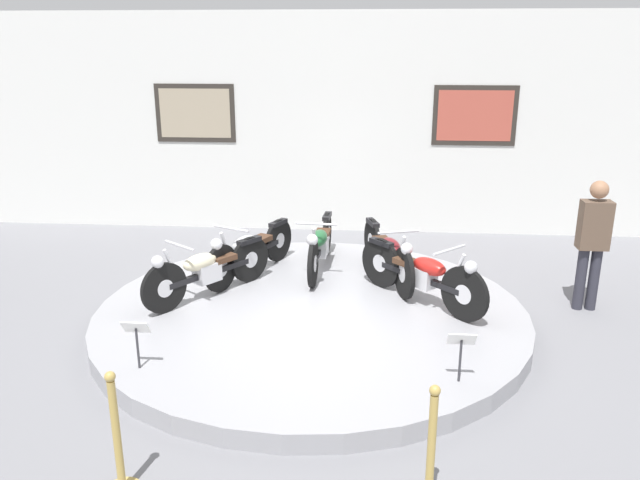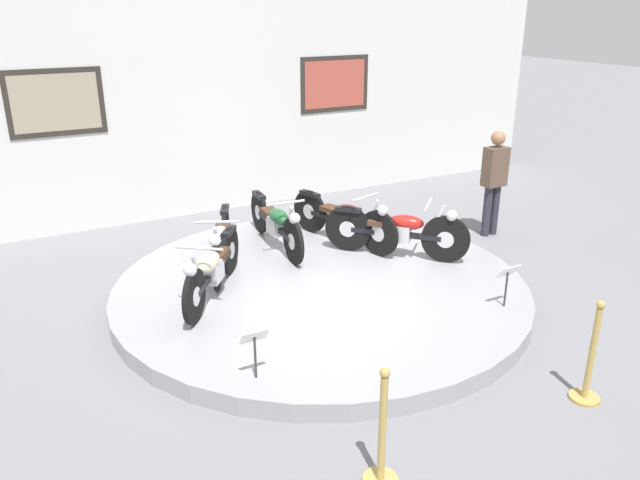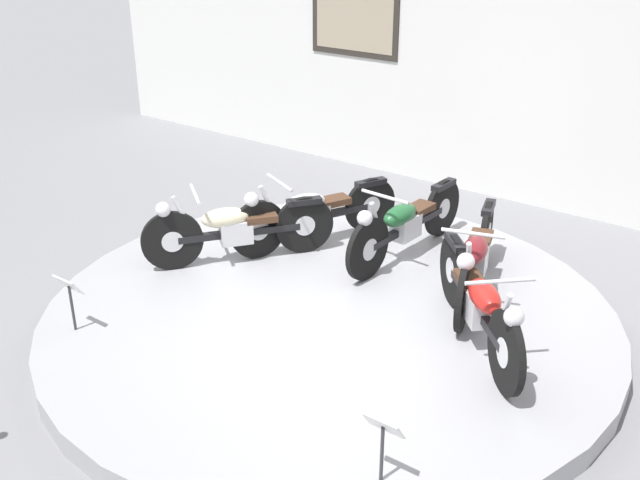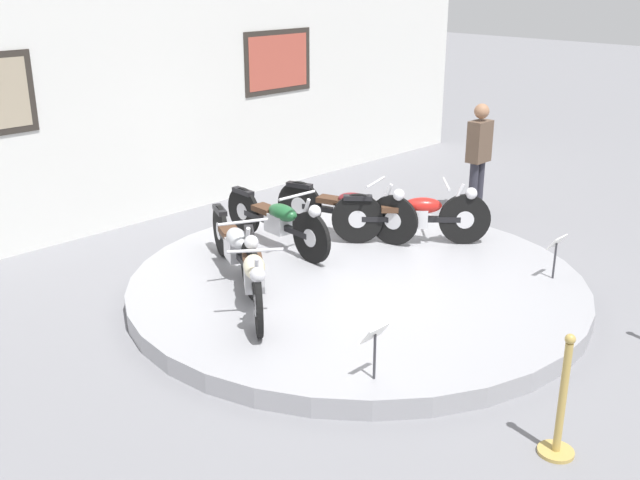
{
  "view_description": "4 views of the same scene",
  "coord_description": "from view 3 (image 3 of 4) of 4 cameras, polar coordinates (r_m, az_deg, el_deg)",
  "views": [
    {
      "loc": [
        0.66,
        -6.88,
        3.24
      ],
      "look_at": [
        0.09,
        0.18,
        1.0
      ],
      "focal_mm": 35.0,
      "sensor_mm": 36.0,
      "label": 1
    },
    {
      "loc": [
        -3.37,
        -6.27,
        3.48
      ],
      "look_at": [
        0.03,
        0.08,
        0.73
      ],
      "focal_mm": 35.0,
      "sensor_mm": 36.0,
      "label": 2
    },
    {
      "loc": [
        3.41,
        -4.8,
        3.59
      ],
      "look_at": [
        -0.3,
        0.26,
        0.7
      ],
      "focal_mm": 42.0,
      "sensor_mm": 36.0,
      "label": 3
    },
    {
      "loc": [
        -5.85,
        -5.21,
        3.53
      ],
      "look_at": [
        -0.23,
        0.36,
        0.62
      ],
      "focal_mm": 42.0,
      "sensor_mm": 36.0,
      "label": 4
    }
  ],
  "objects": [
    {
      "name": "motorcycle_green",
      "position": [
        7.62,
        6.5,
        1.34
      ],
      "size": [
        0.54,
        1.98,
        0.79
      ],
      "color": "black",
      "rests_on": "display_platform"
    },
    {
      "name": "motorcycle_maroon",
      "position": [
        6.98,
        11.78,
        -1.26
      ],
      "size": [
        0.7,
        1.92,
        0.8
      ],
      "color": "black",
      "rests_on": "display_platform"
    },
    {
      "name": "motorcycle_red",
      "position": [
        6.22,
        12.04,
        -4.7
      ],
      "size": [
        1.42,
        1.49,
        0.8
      ],
      "color": "black",
      "rests_on": "display_platform"
    },
    {
      "name": "ground_plane",
      "position": [
        6.9,
        0.72,
        -6.62
      ],
      "size": [
        60.0,
        60.0,
        0.0
      ],
      "primitive_type": "plane",
      "color": "slate"
    },
    {
      "name": "info_placard_front_centre",
      "position": [
        4.78,
        4.8,
        -14.53
      ],
      "size": [
        0.26,
        0.11,
        0.51
      ],
      "color": "#333338",
      "rests_on": "display_platform"
    },
    {
      "name": "display_platform",
      "position": [
        6.84,
        0.72,
        -5.9
      ],
      "size": [
        5.14,
        5.14,
        0.2
      ],
      "primitive_type": "cylinder",
      "color": "#99999E",
      "rests_on": "ground_plane"
    },
    {
      "name": "info_placard_front_left",
      "position": [
        6.63,
        -18.53,
        -3.77
      ],
      "size": [
        0.26,
        0.11,
        0.51
      ],
      "color": "#333338",
      "rests_on": "display_platform"
    },
    {
      "name": "motorcycle_silver",
      "position": [
        7.85,
        -0.57,
        2.17
      ],
      "size": [
        0.87,
        1.81,
        0.78
      ],
      "color": "black",
      "rests_on": "display_platform"
    },
    {
      "name": "back_wall",
      "position": [
        9.62,
        15.31,
        13.69
      ],
      "size": [
        14.0,
        0.22,
        3.76
      ],
      "color": "silver",
      "rests_on": "ground_plane"
    },
    {
      "name": "motorcycle_cream",
      "position": [
        7.53,
        -6.47,
        1.0
      ],
      "size": [
        1.22,
        1.6,
        0.78
      ],
      "color": "black",
      "rests_on": "display_platform"
    }
  ]
}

